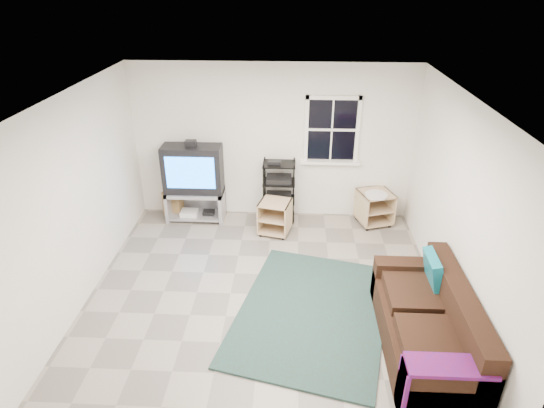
# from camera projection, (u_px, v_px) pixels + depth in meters

# --- Properties ---
(room) EXTENTS (4.60, 4.62, 4.60)m
(room) POSITION_uv_depth(u_px,v_px,m) (332.00, 134.00, 7.31)
(room) COLOR gray
(room) RESTS_ON ground
(tv_unit) EXTENTS (0.96, 0.48, 1.41)m
(tv_unit) POSITION_uv_depth(u_px,v_px,m) (194.00, 177.00, 7.53)
(tv_unit) COLOR #9E9EA6
(tv_unit) RESTS_ON ground
(av_rack) EXTENTS (0.53, 0.39, 1.06)m
(av_rack) POSITION_uv_depth(u_px,v_px,m) (279.00, 195.00, 7.65)
(av_rack) COLOR black
(av_rack) RESTS_ON ground
(side_table_left) EXTENTS (0.57, 0.57, 0.56)m
(side_table_left) POSITION_uv_depth(u_px,v_px,m) (276.00, 215.00, 7.35)
(side_table_left) COLOR tan
(side_table_left) RESTS_ON ground
(side_table_right) EXTENTS (0.65, 0.65, 0.60)m
(side_table_right) POSITION_uv_depth(u_px,v_px,m) (374.00, 205.00, 7.60)
(side_table_right) COLOR tan
(side_table_right) RESTS_ON ground
(sofa) EXTENTS (0.87, 1.96, 0.90)m
(sofa) POSITION_uv_depth(u_px,v_px,m) (428.00, 327.00, 5.01)
(sofa) COLOR black
(sofa) RESTS_ON ground
(shag_rug) EXTENTS (2.27, 2.76, 0.03)m
(shag_rug) POSITION_uv_depth(u_px,v_px,m) (312.00, 312.00, 5.68)
(shag_rug) COLOR #2E2014
(shag_rug) RESTS_ON ground
(paper_bag) EXTENTS (0.34, 0.26, 0.45)m
(paper_bag) POSITION_uv_depth(u_px,v_px,m) (173.00, 203.00, 7.89)
(paper_bag) COLOR olive
(paper_bag) RESTS_ON ground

